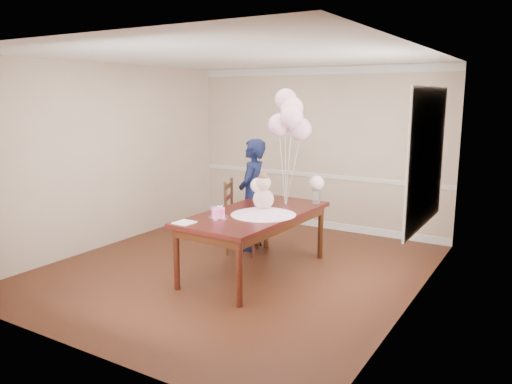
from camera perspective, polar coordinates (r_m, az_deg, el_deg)
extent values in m
cube|color=#33160C|center=(6.62, -2.33, -8.72)|extent=(4.50, 5.00, 0.00)
cube|color=white|center=(6.25, -2.53, 15.26)|extent=(4.50, 5.00, 0.02)
cube|color=tan|center=(8.48, 7.00, 4.92)|extent=(4.50, 0.02, 2.70)
cube|color=tan|center=(4.47, -20.46, -1.09)|extent=(4.50, 0.02, 2.70)
cube|color=tan|center=(7.76, -16.43, 4.01)|extent=(0.02, 5.00, 2.70)
cube|color=tan|center=(5.40, 17.88, 1.06)|extent=(0.02, 5.00, 2.70)
cube|color=silver|center=(8.53, 6.90, 1.91)|extent=(4.50, 0.02, 0.07)
cube|color=silver|center=(8.43, 7.17, 13.60)|extent=(4.50, 0.02, 0.12)
cube|color=white|center=(8.70, 6.77, -3.56)|extent=(4.50, 0.02, 0.12)
cube|color=white|center=(5.86, 18.94, 3.71)|extent=(0.02, 1.66, 1.56)
cube|color=silver|center=(5.87, 18.77, 3.73)|extent=(0.01, 1.50, 1.40)
cube|color=black|center=(6.26, -0.13, -2.53)|extent=(1.14, 2.16, 0.05)
cube|color=black|center=(6.28, -0.13, -3.24)|extent=(1.03, 2.05, 0.11)
cylinder|color=black|center=(5.89, -9.08, -7.56)|extent=(0.08, 0.08, 0.74)
cylinder|color=black|center=(5.36, -1.92, -9.32)|extent=(0.08, 0.08, 0.74)
cylinder|color=black|center=(7.39, 1.16, -3.62)|extent=(0.08, 0.08, 0.74)
cylinder|color=black|center=(6.97, 7.39, -4.60)|extent=(0.08, 0.08, 0.74)
cone|color=#FFBBDA|center=(6.11, 0.84, -2.10)|extent=(0.83, 0.83, 0.11)
sphere|color=pink|center=(6.09, 0.85, -0.83)|extent=(0.25, 0.25, 0.25)
sphere|color=#D4A992|center=(6.05, 0.85, 1.04)|extent=(0.18, 0.18, 0.18)
sphere|color=brown|center=(6.04, 0.85, 1.63)|extent=(0.13, 0.13, 0.13)
cylinder|color=silver|center=(6.00, -4.34, -2.87)|extent=(0.24, 0.24, 0.01)
cylinder|color=#FF50A4|center=(5.98, -4.35, -2.34)|extent=(0.16, 0.16, 0.11)
sphere|color=silver|center=(5.97, -4.36, -1.69)|extent=(0.03, 0.03, 0.03)
sphere|color=white|center=(5.96, -3.99, -1.69)|extent=(0.03, 0.03, 0.03)
cylinder|color=silver|center=(6.58, 0.24, -0.87)|extent=(0.11, 0.11, 0.17)
sphere|color=#F7CFDB|center=(6.54, 0.24, 0.76)|extent=(0.20, 0.20, 0.20)
cylinder|color=white|center=(6.81, 6.90, -0.56)|extent=(0.11, 0.11, 0.17)
sphere|color=beige|center=(6.77, 6.94, 1.02)|extent=(0.20, 0.20, 0.20)
cube|color=white|center=(5.78, -8.16, -3.47)|extent=(0.22, 0.22, 0.01)
cylinder|color=silver|center=(6.68, 3.39, -1.36)|extent=(0.04, 0.04, 0.02)
sphere|color=#FAB1D7|center=(6.59, 2.69, 7.69)|extent=(0.30, 0.30, 0.30)
sphere|color=#F4ADCD|center=(6.44, 4.09, 8.54)|extent=(0.30, 0.30, 0.30)
sphere|color=#FFB4CA|center=(6.61, 4.14, 9.53)|extent=(0.30, 0.30, 0.30)
sphere|color=#DF9EB8|center=(6.68, 3.44, 10.46)|extent=(0.30, 0.30, 0.30)
sphere|color=#D99AB3|center=(6.54, 5.08, 7.17)|extent=(0.30, 0.30, 0.30)
cylinder|color=white|center=(6.63, 3.04, 2.45)|extent=(0.10, 0.01, 0.89)
cylinder|color=white|center=(6.55, 3.73, 2.81)|extent=(0.11, 0.06, 0.99)
cylinder|color=silver|center=(6.63, 3.75, 3.37)|extent=(0.03, 0.10, 1.10)
cylinder|color=white|center=(6.66, 3.41, 3.87)|extent=(0.08, 0.11, 1.20)
cylinder|color=white|center=(6.60, 4.21, 2.18)|extent=(0.15, 0.07, 0.82)
cube|color=#37180F|center=(7.15, -1.52, -3.33)|extent=(0.58, 0.58, 0.05)
cylinder|color=#3D2210|center=(7.08, -3.32, -5.53)|extent=(0.05, 0.05, 0.45)
cylinder|color=#3E1811|center=(7.00, -0.35, -5.70)|extent=(0.05, 0.05, 0.45)
cylinder|color=#3A200F|center=(7.43, -2.61, -4.73)|extent=(0.05, 0.05, 0.45)
cylinder|color=#36180E|center=(7.35, 0.23, -4.89)|extent=(0.05, 0.05, 0.45)
cylinder|color=#321D0D|center=(6.95, -3.53, -1.22)|extent=(0.05, 0.05, 0.58)
cylinder|color=#371C0F|center=(7.30, -2.80, -0.61)|extent=(0.05, 0.05, 0.58)
cube|color=#3E1B10|center=(7.15, -3.15, -1.88)|extent=(0.17, 0.40, 0.05)
cube|color=#37130F|center=(7.12, -3.16, -0.58)|extent=(0.17, 0.40, 0.05)
cube|color=black|center=(7.09, -3.18, 0.73)|extent=(0.17, 0.40, 0.05)
imported|color=black|center=(7.24, -0.42, -0.34)|extent=(0.51, 0.66, 1.62)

